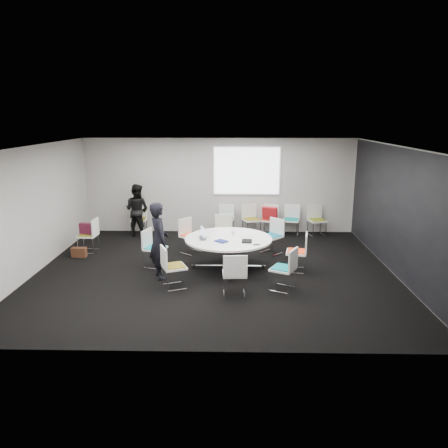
{
  "coord_description": "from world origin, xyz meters",
  "views": [
    {
      "loc": [
        0.42,
        -9.35,
        3.43
      ],
      "look_at": [
        0.2,
        0.4,
        1.0
      ],
      "focal_mm": 35.0,
      "sensor_mm": 36.0,
      "label": 1
    }
  ],
  "objects_px": {
    "chair_back_e": "(317,226)",
    "chair_spare_left": "(89,242)",
    "conference_table": "(228,247)",
    "chair_ring_c": "(224,238)",
    "chair_back_c": "(269,225)",
    "chair_back_a": "(225,225)",
    "chair_ring_f": "(174,275)",
    "chair_ring_b": "(272,243)",
    "laptop": "(205,238)",
    "chair_ring_e": "(155,255)",
    "person_main": "(159,241)",
    "cup": "(233,233)",
    "chair_ring_g": "(235,282)",
    "maroon_bag": "(87,229)",
    "chair_person_back": "(139,225)",
    "chair_ring_a": "(297,259)",
    "chair_ring_h": "(283,277)",
    "chair_back_d": "(291,226)",
    "chair_back_b": "(251,225)",
    "brown_bag": "(79,252)",
    "chair_ring_d": "(191,242)",
    "person_back": "(137,210)"
  },
  "relations": [
    {
      "from": "chair_ring_b",
      "to": "chair_ring_c",
      "type": "bearing_deg",
      "value": 24.33
    },
    {
      "from": "chair_ring_b",
      "to": "laptop",
      "type": "relative_size",
      "value": 2.57
    },
    {
      "from": "person_back",
      "to": "chair_ring_f",
      "type": "bearing_deg",
      "value": 131.98
    },
    {
      "from": "person_main",
      "to": "maroon_bag",
      "type": "height_order",
      "value": "person_main"
    },
    {
      "from": "chair_person_back",
      "to": "person_main",
      "type": "distance_m",
      "value": 3.8
    },
    {
      "from": "chair_ring_e",
      "to": "chair_back_c",
      "type": "xyz_separation_m",
      "value": [
        2.87,
        2.89,
        0.0
      ]
    },
    {
      "from": "chair_ring_a",
      "to": "person_back",
      "type": "bearing_deg",
      "value": 66.16
    },
    {
      "from": "person_main",
      "to": "maroon_bag",
      "type": "bearing_deg",
      "value": 26.2
    },
    {
      "from": "chair_ring_g",
      "to": "person_main",
      "type": "relative_size",
      "value": 0.53
    },
    {
      "from": "chair_ring_c",
      "to": "chair_back_b",
      "type": "xyz_separation_m",
      "value": [
        0.76,
        1.37,
        0.0
      ]
    },
    {
      "from": "conference_table",
      "to": "chair_ring_c",
      "type": "xyz_separation_m",
      "value": [
        -0.12,
        1.61,
        -0.23
      ]
    },
    {
      "from": "chair_ring_h",
      "to": "chair_back_e",
      "type": "height_order",
      "value": "same"
    },
    {
      "from": "conference_table",
      "to": "chair_back_b",
      "type": "relative_size",
      "value": 2.25
    },
    {
      "from": "chair_ring_a",
      "to": "chair_ring_c",
      "type": "relative_size",
      "value": 1.0
    },
    {
      "from": "conference_table",
      "to": "chair_ring_f",
      "type": "distance_m",
      "value": 1.63
    },
    {
      "from": "laptop",
      "to": "chair_person_back",
      "type": "bearing_deg",
      "value": 27.28
    },
    {
      "from": "chair_ring_e",
      "to": "chair_back_b",
      "type": "relative_size",
      "value": 1.0
    },
    {
      "from": "chair_ring_a",
      "to": "chair_ring_h",
      "type": "distance_m",
      "value": 1.19
    },
    {
      "from": "chair_ring_a",
      "to": "chair_ring_c",
      "type": "bearing_deg",
      "value": 54.44
    },
    {
      "from": "chair_back_e",
      "to": "chair_spare_left",
      "type": "relative_size",
      "value": 1.0
    },
    {
      "from": "chair_ring_g",
      "to": "chair_ring_b",
      "type": "bearing_deg",
      "value": 67.09
    },
    {
      "from": "chair_spare_left",
      "to": "chair_ring_c",
      "type": "bearing_deg",
      "value": -80.18
    },
    {
      "from": "chair_ring_c",
      "to": "chair_back_c",
      "type": "xyz_separation_m",
      "value": [
        1.29,
        1.37,
        0.0
      ]
    },
    {
      "from": "chair_ring_f",
      "to": "chair_back_c",
      "type": "xyz_separation_m",
      "value": [
        2.26,
        4.16,
        0.0
      ]
    },
    {
      "from": "person_main",
      "to": "cup",
      "type": "xyz_separation_m",
      "value": [
        1.58,
        0.9,
        -0.06
      ]
    },
    {
      "from": "chair_ring_g",
      "to": "laptop",
      "type": "height_order",
      "value": "chair_ring_g"
    },
    {
      "from": "chair_person_back",
      "to": "person_main",
      "type": "relative_size",
      "value": 0.53
    },
    {
      "from": "conference_table",
      "to": "cup",
      "type": "distance_m",
      "value": 0.41
    },
    {
      "from": "person_main",
      "to": "chair_ring_h",
      "type": "bearing_deg",
      "value": -127.62
    },
    {
      "from": "chair_back_d",
      "to": "chair_back_c",
      "type": "bearing_deg",
      "value": 13.46
    },
    {
      "from": "laptop",
      "to": "maroon_bag",
      "type": "height_order",
      "value": "maroon_bag"
    },
    {
      "from": "chair_back_c",
      "to": "laptop",
      "type": "xyz_separation_m",
      "value": [
        -1.7,
        -3.05,
        0.47
      ]
    },
    {
      "from": "chair_ring_b",
      "to": "laptop",
      "type": "distance_m",
      "value": 2.11
    },
    {
      "from": "chair_ring_g",
      "to": "chair_back_a",
      "type": "relative_size",
      "value": 1.0
    },
    {
      "from": "chair_ring_b",
      "to": "chair_person_back",
      "type": "xyz_separation_m",
      "value": [
        -3.79,
        1.76,
        0.0
      ]
    },
    {
      "from": "chair_ring_h",
      "to": "chair_back_a",
      "type": "height_order",
      "value": "same"
    },
    {
      "from": "chair_back_e",
      "to": "brown_bag",
      "type": "xyz_separation_m",
      "value": [
        -6.29,
        -2.18,
        -0.16
      ]
    },
    {
      "from": "chair_back_c",
      "to": "person_main",
      "type": "bearing_deg",
      "value": 73.63
    },
    {
      "from": "chair_ring_a",
      "to": "chair_spare_left",
      "type": "xyz_separation_m",
      "value": [
        -5.16,
        1.31,
        0.0
      ]
    },
    {
      "from": "chair_back_a",
      "to": "laptop",
      "type": "bearing_deg",
      "value": 93.14
    },
    {
      "from": "chair_ring_e",
      "to": "chair_ring_f",
      "type": "height_order",
      "value": "same"
    },
    {
      "from": "chair_back_c",
      "to": "chair_back_e",
      "type": "relative_size",
      "value": 1.0
    },
    {
      "from": "chair_ring_d",
      "to": "chair_spare_left",
      "type": "relative_size",
      "value": 1.0
    },
    {
      "from": "chair_back_a",
      "to": "chair_ring_f",
      "type": "bearing_deg",
      "value": 87.58
    },
    {
      "from": "chair_ring_h",
      "to": "chair_ring_g",
      "type": "bearing_deg",
      "value": 135.06
    },
    {
      "from": "chair_ring_b",
      "to": "chair_person_back",
      "type": "bearing_deg",
      "value": 18.67
    },
    {
      "from": "chair_ring_f",
      "to": "chair_person_back",
      "type": "xyz_separation_m",
      "value": [
        -1.59,
        4.13,
        0.0
      ]
    },
    {
      "from": "conference_table",
      "to": "chair_ring_c",
      "type": "relative_size",
      "value": 2.25
    },
    {
      "from": "chair_back_c",
      "to": "brown_bag",
      "type": "bearing_deg",
      "value": 44.38
    },
    {
      "from": "chair_ring_c",
      "to": "cup",
      "type": "height_order",
      "value": "chair_ring_c"
    }
  ]
}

